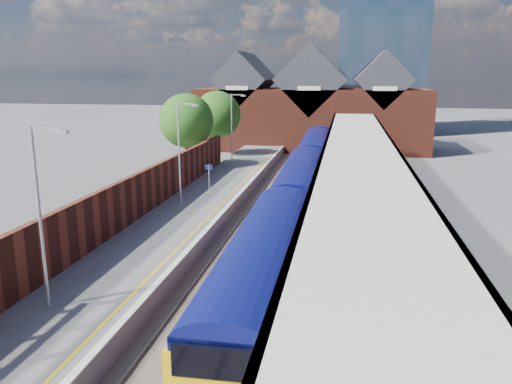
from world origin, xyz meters
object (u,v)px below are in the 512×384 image
at_px(parked_car_dark, 417,245).
at_px(train, 309,163).
at_px(lamp_post_c, 181,147).
at_px(lamp_post_d, 233,125).
at_px(parked_car_silver, 423,316).
at_px(parked_car_blue, 417,247).
at_px(platform_sign, 209,176).
at_px(lamp_post_b, 42,207).

bearing_deg(parked_car_dark, train, 34.38).
xyz_separation_m(train, lamp_post_c, (-7.86, -11.76, 2.87)).
height_order(lamp_post_d, parked_car_silver, lamp_post_d).
height_order(train, parked_car_blue, train).
xyz_separation_m(lamp_post_c, platform_sign, (1.36, 2.00, -2.30)).
relative_size(lamp_post_d, parked_car_blue, 1.68).
height_order(lamp_post_b, parked_car_silver, lamp_post_b).
relative_size(platform_sign, parked_car_silver, 0.65).
xyz_separation_m(lamp_post_b, parked_car_dark, (14.61, 7.95, -3.32)).
bearing_deg(parked_car_dark, platform_sign, 68.36).
distance_m(lamp_post_b, platform_sign, 18.20).
distance_m(lamp_post_b, parked_car_blue, 16.96).
bearing_deg(lamp_post_c, lamp_post_d, 90.00).
bearing_deg(parked_car_blue, train, 8.50).
height_order(platform_sign, parked_car_silver, platform_sign).
bearing_deg(train, parked_car_blue, -71.20).
distance_m(lamp_post_d, platform_sign, 14.25).
bearing_deg(lamp_post_d, platform_sign, -84.44).
distance_m(lamp_post_c, parked_car_silver, 21.07).
bearing_deg(lamp_post_d, train, -28.37).
distance_m(train, platform_sign, 11.73).
xyz_separation_m(parked_car_silver, parked_car_blue, (0.78, 7.46, -0.05)).
height_order(lamp_post_c, lamp_post_d, same).
bearing_deg(train, lamp_post_b, -105.80).
relative_size(lamp_post_c, parked_car_dark, 1.52).
bearing_deg(lamp_post_c, platform_sign, 55.74).
height_order(parked_car_silver, parked_car_dark, parked_car_dark).
bearing_deg(parked_car_dark, parked_car_blue, -175.71).
xyz_separation_m(platform_sign, parked_car_silver, (12.47, -17.54, -1.06)).
distance_m(lamp_post_c, platform_sign, 3.34).
xyz_separation_m(parked_car_dark, parked_car_blue, (-0.00, -0.02, -0.09)).
bearing_deg(parked_car_dark, lamp_post_c, 76.69).
height_order(lamp_post_c, parked_car_silver, lamp_post_c).
height_order(lamp_post_b, lamp_post_d, same).
xyz_separation_m(lamp_post_b, lamp_post_d, (0.00, 32.00, 0.00)).
height_order(platform_sign, parked_car_blue, platform_sign).
height_order(train, platform_sign, platform_sign).
relative_size(lamp_post_c, parked_car_silver, 1.83).
bearing_deg(lamp_post_b, lamp_post_c, 90.00).
height_order(train, lamp_post_d, lamp_post_d).
xyz_separation_m(lamp_post_c, parked_car_dark, (14.61, -8.05, -3.32)).
bearing_deg(platform_sign, train, 56.36).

